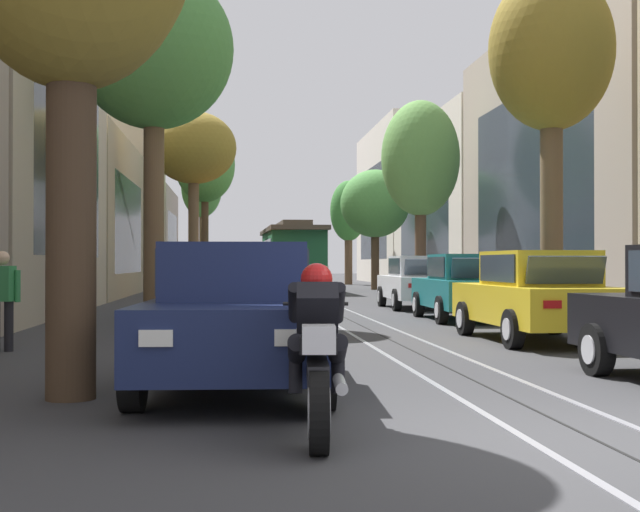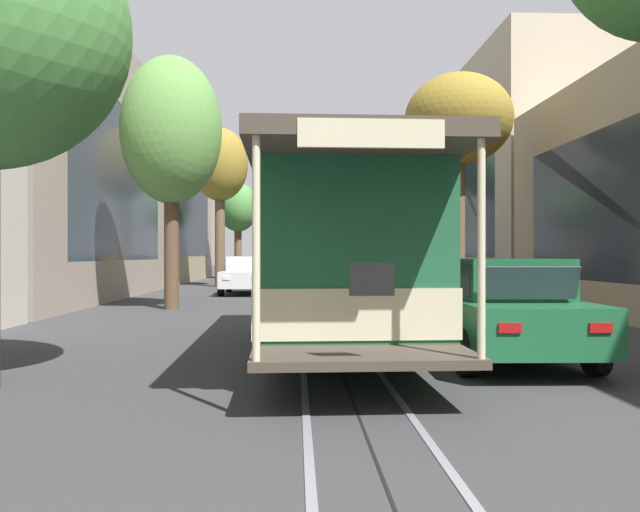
{
  "view_description": "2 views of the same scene",
  "coord_description": "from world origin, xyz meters",
  "px_view_note": "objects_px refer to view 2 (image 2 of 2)",
  "views": [
    {
      "loc": [
        -2.79,
        -6.3,
        1.37
      ],
      "look_at": [
        -0.25,
        18.85,
        1.58
      ],
      "focal_mm": 48.43,
      "sensor_mm": 36.0,
      "label": 1
    },
    {
      "loc": [
        0.63,
        45.06,
        1.63
      ],
      "look_at": [
        -0.87,
        6.43,
        1.58
      ],
      "focal_mm": 34.34,
      "sensor_mm": 36.0,
      "label": 2
    }
  ],
  "objects_px": {
    "parked_car_orange_fifth_left": "(420,287)",
    "parked_car_black_near_right": "(269,267)",
    "parked_car_green_sixth_left": "(501,309)",
    "parked_car_teal_mid_right": "(255,272)",
    "pedestrian_on_left_pavement": "(409,267)",
    "street_tree_kerb_left_near": "(369,209)",
    "parked_car_green_mid_left": "(363,273)",
    "street_tree_kerb_left_mid": "(458,122)",
    "parked_car_black_fourth_left": "(385,278)",
    "street_tree_kerb_right_second": "(220,168)",
    "parked_car_navy_near_left": "(345,267)",
    "cable_car_trolley": "(332,254)",
    "street_tree_kerb_right_near": "(238,209)",
    "parked_car_white_fourth_right": "(246,275)",
    "motorcycle_with_rider": "(334,269)",
    "parked_car_maroon_second_left": "(353,270)",
    "parked_car_yellow_second_right": "(265,269)",
    "street_tree_kerb_left_second": "(398,166)",
    "street_tree_kerb_right_mid": "(171,132)"
  },
  "relations": [
    {
      "from": "parked_car_maroon_second_left",
      "to": "parked_car_orange_fifth_left",
      "type": "height_order",
      "value": "same"
    },
    {
      "from": "parked_car_black_fourth_left",
      "to": "street_tree_kerb_right_second",
      "type": "bearing_deg",
      "value": -51.55
    },
    {
      "from": "street_tree_kerb_left_second",
      "to": "street_tree_kerb_right_second",
      "type": "relative_size",
      "value": 0.99
    },
    {
      "from": "parked_car_black_near_right",
      "to": "parked_car_white_fourth_right",
      "type": "height_order",
      "value": "same"
    },
    {
      "from": "parked_car_yellow_second_right",
      "to": "street_tree_kerb_left_mid",
      "type": "bearing_deg",
      "value": 110.23
    },
    {
      "from": "motorcycle_with_rider",
      "to": "pedestrian_on_left_pavement",
      "type": "relative_size",
      "value": 1.28
    },
    {
      "from": "parked_car_teal_mid_right",
      "to": "street_tree_kerb_left_mid",
      "type": "bearing_deg",
      "value": 118.69
    },
    {
      "from": "pedestrian_on_left_pavement",
      "to": "street_tree_kerb_left_near",
      "type": "bearing_deg",
      "value": -68.41
    },
    {
      "from": "parked_car_teal_mid_right",
      "to": "motorcycle_with_rider",
      "type": "xyz_separation_m",
      "value": [
        -4.88,
        -13.34,
        -0.15
      ]
    },
    {
      "from": "parked_car_black_fourth_left",
      "to": "parked_car_teal_mid_right",
      "type": "distance_m",
      "value": 10.07
    },
    {
      "from": "parked_car_green_mid_left",
      "to": "parked_car_black_fourth_left",
      "type": "bearing_deg",
      "value": 91.78
    },
    {
      "from": "motorcycle_with_rider",
      "to": "pedestrian_on_left_pavement",
      "type": "xyz_separation_m",
      "value": [
        -4.22,
        6.95,
        0.23
      ]
    },
    {
      "from": "parked_car_orange_fifth_left",
      "to": "cable_car_trolley",
      "type": "bearing_deg",
      "value": 63.63
    },
    {
      "from": "parked_car_black_fourth_left",
      "to": "street_tree_kerb_right_second",
      "type": "distance_m",
      "value": 12.92
    },
    {
      "from": "parked_car_white_fourth_right",
      "to": "street_tree_kerb_right_near",
      "type": "relative_size",
      "value": 0.66
    },
    {
      "from": "parked_car_maroon_second_left",
      "to": "parked_car_black_near_right",
      "type": "distance_m",
      "value": 8.94
    },
    {
      "from": "street_tree_kerb_right_near",
      "to": "parked_car_orange_fifth_left",
      "type": "bearing_deg",
      "value": 105.48
    },
    {
      "from": "street_tree_kerb_left_second",
      "to": "street_tree_kerb_left_mid",
      "type": "xyz_separation_m",
      "value": [
        0.32,
        12.93,
        -0.55
      ]
    },
    {
      "from": "parked_car_black_near_right",
      "to": "street_tree_kerb_right_near",
      "type": "xyz_separation_m",
      "value": [
        2.15,
        0.12,
        4.05
      ]
    },
    {
      "from": "parked_car_navy_near_left",
      "to": "street_tree_kerb_right_near",
      "type": "distance_m",
      "value": 8.48
    },
    {
      "from": "parked_car_green_sixth_left",
      "to": "cable_car_trolley",
      "type": "xyz_separation_m",
      "value": [
        2.57,
        -1.28,
        0.86
      ]
    },
    {
      "from": "pedestrian_on_left_pavement",
      "to": "street_tree_kerb_right_near",
      "type": "bearing_deg",
      "value": -24.08
    },
    {
      "from": "street_tree_kerb_left_near",
      "to": "street_tree_kerb_left_mid",
      "type": "xyz_separation_m",
      "value": [
        0.13,
        24.13,
        0.84
      ]
    },
    {
      "from": "street_tree_kerb_left_near",
      "to": "motorcycle_with_rider",
      "type": "xyz_separation_m",
      "value": [
        2.29,
        -2.06,
        -4.18
      ]
    },
    {
      "from": "parked_car_green_mid_left",
      "to": "street_tree_kerb_left_mid",
      "type": "relative_size",
      "value": 0.62
    },
    {
      "from": "parked_car_navy_near_left",
      "to": "cable_car_trolley",
      "type": "distance_m",
      "value": 31.4
    },
    {
      "from": "parked_car_yellow_second_right",
      "to": "parked_car_teal_mid_right",
      "type": "relative_size",
      "value": 1.0
    },
    {
      "from": "parked_car_black_fourth_left",
      "to": "parked_car_teal_mid_right",
      "type": "xyz_separation_m",
      "value": [
        5.46,
        -8.47,
        0.0
      ]
    },
    {
      "from": "parked_car_white_fourth_right",
      "to": "cable_car_trolley",
      "type": "xyz_separation_m",
      "value": [
        -2.74,
        15.19,
        0.86
      ]
    },
    {
      "from": "parked_car_black_fourth_left",
      "to": "parked_car_black_near_right",
      "type": "distance_m",
      "value": 20.58
    },
    {
      "from": "parked_car_orange_fifth_left",
      "to": "parked_car_black_near_right",
      "type": "xyz_separation_m",
      "value": [
        5.17,
        -26.57,
        0.0
      ]
    },
    {
      "from": "parked_car_white_fourth_right",
      "to": "parked_car_black_fourth_left",
      "type": "bearing_deg",
      "value": 149.84
    },
    {
      "from": "parked_car_green_sixth_left",
      "to": "parked_car_black_near_right",
      "type": "relative_size",
      "value": 1.0
    },
    {
      "from": "parked_car_green_sixth_left",
      "to": "street_tree_kerb_right_second",
      "type": "distance_m",
      "value": 24.22
    },
    {
      "from": "parked_car_green_mid_left",
      "to": "parked_car_black_fourth_left",
      "type": "distance_m",
      "value": 5.95
    },
    {
      "from": "parked_car_orange_fifth_left",
      "to": "street_tree_kerb_left_mid",
      "type": "distance_m",
      "value": 5.62
    },
    {
      "from": "street_tree_kerb_right_mid",
      "to": "pedestrian_on_left_pavement",
      "type": "distance_m",
      "value": 22.22
    },
    {
      "from": "parked_car_maroon_second_left",
      "to": "motorcycle_with_rider",
      "type": "xyz_separation_m",
      "value": [
        0.56,
        -9.18,
        -0.15
      ]
    },
    {
      "from": "street_tree_kerb_right_second",
      "to": "street_tree_kerb_right_mid",
      "type": "height_order",
      "value": "street_tree_kerb_right_second"
    },
    {
      "from": "parked_car_green_mid_left",
      "to": "pedestrian_on_left_pavement",
      "type": "height_order",
      "value": "parked_car_green_mid_left"
    },
    {
      "from": "parked_car_maroon_second_left",
      "to": "parked_car_teal_mid_right",
      "type": "height_order",
      "value": "same"
    },
    {
      "from": "parked_car_green_sixth_left",
      "to": "parked_car_teal_mid_right",
      "type": "bearing_deg",
      "value": -76.26
    },
    {
      "from": "street_tree_kerb_left_mid",
      "to": "parked_car_navy_near_left",
      "type": "bearing_deg",
      "value": -86.31
    },
    {
      "from": "parked_car_black_fourth_left",
      "to": "parked_car_orange_fifth_left",
      "type": "bearing_deg",
      "value": 89.6
    },
    {
      "from": "street_tree_kerb_left_mid",
      "to": "street_tree_kerb_right_second",
      "type": "bearing_deg",
      "value": -56.82
    },
    {
      "from": "parked_car_yellow_second_right",
      "to": "parked_car_white_fourth_right",
      "type": "distance_m",
      "value": 10.84
    },
    {
      "from": "parked_car_navy_near_left",
      "to": "parked_car_green_mid_left",
      "type": "bearing_deg",
      "value": 88.97
    },
    {
      "from": "parked_car_maroon_second_left",
      "to": "parked_car_green_mid_left",
      "type": "bearing_deg",
      "value": 88.62
    },
    {
      "from": "parked_car_maroon_second_left",
      "to": "street_tree_kerb_right_mid",
      "type": "height_order",
      "value": "street_tree_kerb_right_mid"
    },
    {
      "from": "street_tree_kerb_left_mid",
      "to": "pedestrian_on_left_pavement",
      "type": "bearing_deg",
      "value": -96.12
    }
  ]
}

